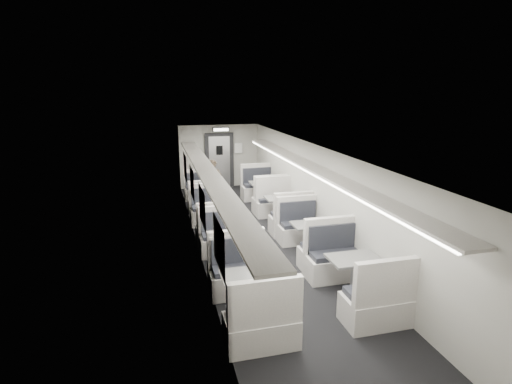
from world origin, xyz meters
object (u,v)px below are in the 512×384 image
booth_right_d (353,277)px  booth_left_c (228,251)px  booth_left_a (201,195)px  booth_right_c (311,238)px  exit_sign (221,129)px  passenger (214,184)px  vestibule_door (219,161)px  booth_left_b (213,219)px  booth_right_a (264,194)px  booth_left_d (249,295)px  booth_right_b (282,210)px

booth_right_d → booth_left_c: bearing=137.0°
booth_left_a → booth_right_c: bearing=-66.8°
booth_left_c → exit_sign: size_ratio=3.34×
booth_right_c → booth_right_d: size_ratio=0.94×
passenger → vestibule_door: size_ratio=0.74×
vestibule_door → exit_sign: size_ratio=3.39×
booth_right_d → booth_left_b: bearing=116.5°
exit_sign → vestibule_door: bearing=90.0°
booth_right_a → booth_right_c: (0.00, -4.05, -0.02)m
booth_right_c → booth_right_d: (0.00, -2.06, 0.03)m
booth_left_a → booth_right_d: size_ratio=0.84×
booth_left_b → booth_right_d: size_ratio=0.93×
booth_right_c → passenger: 4.61m
booth_left_d → vestibule_door: (1.00, 9.09, 0.64)m
booth_left_c → booth_right_b: 3.13m
vestibule_door → booth_right_d: bearing=-83.6°
booth_left_d → booth_right_a: bearing=72.2°
booth_left_d → booth_right_a: booth_right_a is taller
booth_right_d → booth_left_a: bearing=106.6°
booth_left_d → vestibule_door: bearing=83.7°
vestibule_door → booth_left_d: bearing=-96.3°
booth_left_b → booth_right_c: 2.79m
booth_left_b → booth_left_d: bearing=-90.0°
booth_left_b → vestibule_door: size_ratio=1.02×
booth_right_a → booth_right_d: bearing=-90.0°
exit_sign → booth_right_b: bearing=-76.6°
booth_left_b → exit_sign: exit_sign is taller
passenger → booth_left_c: bearing=-88.7°
exit_sign → booth_right_d: bearing=-83.3°
booth_right_a → exit_sign: exit_sign is taller
booth_left_c → booth_right_a: 4.70m
exit_sign → booth_right_c: bearing=-81.1°
vestibule_door → exit_sign: 1.33m
booth_left_b → booth_right_a: booth_right_a is taller
booth_left_a → vestibule_door: vestibule_door is taller
booth_left_a → booth_left_c: bearing=-90.0°
booth_right_d → vestibule_door: (-1.00, 8.97, 0.63)m
booth_right_c → booth_left_a: bearing=113.2°
exit_sign → booth_left_b: bearing=-102.6°
booth_left_d → passenger: (0.37, 6.47, 0.38)m
booth_right_b → booth_right_d: (0.00, -4.28, 0.01)m
booth_right_a → passenger: passenger is taller
booth_right_d → exit_sign: bearing=96.7°
passenger → exit_sign: exit_sign is taller
booth_left_c → passenger: passenger is taller
passenger → exit_sign: size_ratio=2.51×
exit_sign → booth_left_a: bearing=-119.6°
passenger → exit_sign: bearing=79.6°
booth_left_b → booth_right_a: 2.91m
booth_left_c → booth_right_a: (2.00, 4.25, 0.04)m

